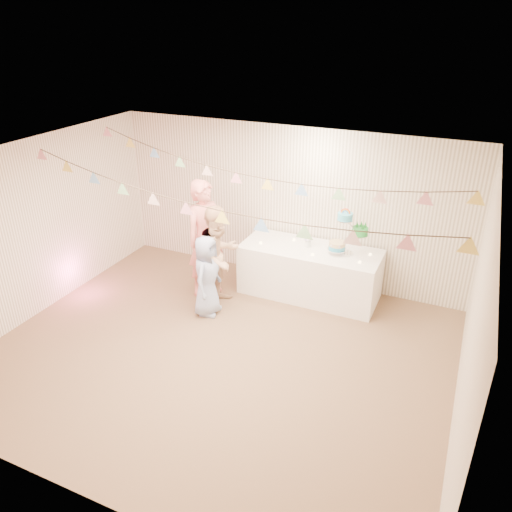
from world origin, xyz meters
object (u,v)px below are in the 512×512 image
at_px(table, 310,272).
at_px(cake_stand, 347,237).
at_px(person_adult_a, 206,239).
at_px(person_child, 207,276).
at_px(person_adult_b, 219,257).

height_order(table, cake_stand, cake_stand).
bearing_deg(table, person_adult_a, -158.25).
height_order(person_adult_a, person_child, person_adult_a).
bearing_deg(person_adult_a, cake_stand, -49.68).
distance_m(table, person_child, 1.70).
bearing_deg(person_adult_a, person_adult_b, -99.91).
bearing_deg(table, cake_stand, 5.19).
height_order(table, person_adult_b, person_adult_b).
bearing_deg(cake_stand, person_adult_b, -153.23).
distance_m(cake_stand, person_adult_a, 2.19).
bearing_deg(table, person_adult_b, -145.20).
bearing_deg(person_child, person_adult_b, -11.45).
xyz_separation_m(cake_stand, person_adult_b, (-1.74, -0.88, -0.28)).
xyz_separation_m(table, cake_stand, (0.55, 0.05, 0.68)).
bearing_deg(table, person_child, -136.64).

